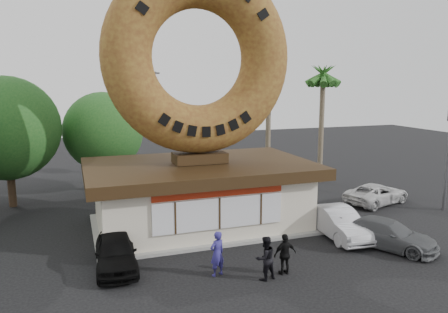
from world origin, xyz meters
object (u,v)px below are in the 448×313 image
donut_shop (200,192)px  car_grey (388,234)px  giant_donut (199,58)px  car_white (377,194)px  person_left (217,253)px  car_black (116,252)px  person_center (265,258)px  person_right (285,254)px  car_silver (338,222)px  street_lamp (134,122)px

donut_shop → car_grey: 9.08m
giant_donut → car_grey: 11.93m
donut_shop → car_white: 11.27m
donut_shop → car_grey: bearing=-38.6°
person_left → car_white: bearing=-172.9°
donut_shop → person_left: (-1.02, -5.78, -0.89)m
donut_shop → car_grey: (7.04, -5.62, -1.14)m
car_black → person_center: bearing=-26.2°
person_left → person_right: person_left is taller
car_silver → car_white: bearing=40.2°
donut_shop → person_right: donut_shop is taller
car_grey → car_white: car_grey is taller
street_lamp → person_left: size_ratio=4.55×
giant_donut → person_left: giant_donut is taller
giant_donut → car_silver: 10.33m
giant_donut → car_white: bearing=1.9°
car_black → car_grey: bearing=-5.9°
car_silver → person_center: bearing=-146.7°
car_black → car_grey: 11.78m
person_left → street_lamp: bearing=-106.6°
person_left → person_right: (2.49, -0.75, -0.07)m
street_lamp → donut_shop: bearing=-79.5°
car_black → car_silver: size_ratio=0.92×
street_lamp → car_grey: bearing=-60.4°
giant_donut → car_grey: giant_donut is taller
person_center → car_black: person_center is taller
car_grey → car_white: bearing=24.8°
person_left → person_center: (1.58, -0.92, -0.04)m
person_right → car_silver: bearing=-150.2°
giant_donut → car_black: size_ratio=2.37×
donut_shop → person_center: bearing=-85.2°
street_lamp → person_right: bearing=-78.6°
person_right → car_silver: person_right is taller
street_lamp → person_center: bearing=-81.8°
car_white → person_right: bearing=108.8°
street_lamp → car_white: street_lamp is taller
car_white → person_left: bearing=100.2°
car_black → car_silver: 10.34m
car_silver → donut_shop: bearing=150.4°
donut_shop → person_left: donut_shop is taller
person_right → car_white: size_ratio=0.37×
donut_shop → person_center: 6.79m
person_right → car_black: person_right is taller
car_black → car_silver: bearing=3.5°
street_lamp → person_right: size_ratio=4.96×
person_center → giant_donut: bearing=-98.1°
donut_shop → car_black: (-4.60, -3.84, -1.10)m
person_center → car_grey: size_ratio=0.39×
person_right → car_grey: bearing=-174.3°
giant_donut → person_left: bearing=-99.9°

